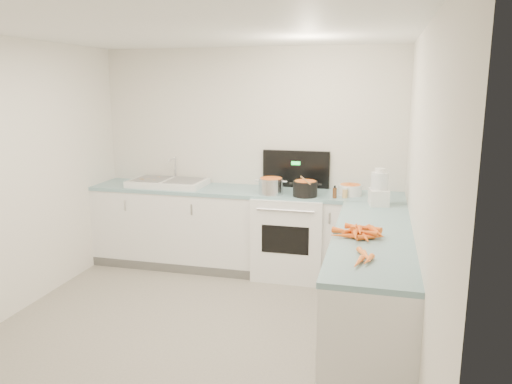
% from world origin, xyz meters
% --- Properties ---
extents(floor, '(3.50, 4.00, 0.00)m').
position_xyz_m(floor, '(0.00, 0.00, 0.00)').
color(floor, gray).
rests_on(floor, ground).
extents(ceiling, '(3.50, 4.00, 0.00)m').
position_xyz_m(ceiling, '(0.00, 0.00, 2.50)').
color(ceiling, silver).
rests_on(ceiling, ground).
extents(wall_back, '(3.50, 0.00, 2.50)m').
position_xyz_m(wall_back, '(0.00, 2.00, 1.25)').
color(wall_back, silver).
rests_on(wall_back, ground).
extents(wall_right, '(0.00, 4.00, 2.50)m').
position_xyz_m(wall_right, '(1.75, 0.00, 1.25)').
color(wall_right, silver).
rests_on(wall_right, ground).
extents(counter_back, '(3.50, 0.62, 0.94)m').
position_xyz_m(counter_back, '(0.00, 1.70, 0.47)').
color(counter_back, white).
rests_on(counter_back, ground).
extents(counter_right, '(0.62, 2.20, 0.94)m').
position_xyz_m(counter_right, '(1.45, 0.30, 0.47)').
color(counter_right, white).
rests_on(counter_right, ground).
extents(stove, '(0.76, 0.65, 1.36)m').
position_xyz_m(stove, '(0.55, 1.69, 0.47)').
color(stove, white).
rests_on(stove, ground).
extents(sink, '(0.86, 0.52, 0.31)m').
position_xyz_m(sink, '(-0.90, 1.70, 0.98)').
color(sink, white).
rests_on(sink, counter_back).
extents(steel_pot, '(0.31, 0.31, 0.19)m').
position_xyz_m(steel_pot, '(0.36, 1.54, 1.02)').
color(steel_pot, silver).
rests_on(steel_pot, stove).
extents(black_pot, '(0.32, 0.32, 0.18)m').
position_xyz_m(black_pot, '(0.73, 1.52, 1.01)').
color(black_pot, black).
rests_on(black_pot, stove).
extents(wooden_spoon, '(0.17, 0.40, 0.02)m').
position_xyz_m(wooden_spoon, '(0.73, 1.52, 1.11)').
color(wooden_spoon, '#AD7A47').
rests_on(wooden_spoon, black_pot).
extents(mixing_bowl, '(0.28, 0.28, 0.11)m').
position_xyz_m(mixing_bowl, '(1.18, 1.69, 1.00)').
color(mixing_bowl, white).
rests_on(mixing_bowl, counter_back).
extents(extract_bottle, '(0.04, 0.04, 0.11)m').
position_xyz_m(extract_bottle, '(1.03, 1.51, 0.99)').
color(extract_bottle, '#593319').
rests_on(extract_bottle, counter_back).
extents(spice_jar, '(0.05, 0.05, 0.09)m').
position_xyz_m(spice_jar, '(1.14, 1.55, 0.99)').
color(spice_jar, '#E5B266').
rests_on(spice_jar, counter_back).
extents(food_processor, '(0.21, 0.24, 0.36)m').
position_xyz_m(food_processor, '(1.48, 1.30, 1.09)').
color(food_processor, white).
rests_on(food_processor, counter_right).
extents(carrot_pile, '(0.41, 0.44, 0.09)m').
position_xyz_m(carrot_pile, '(1.35, 0.20, 0.98)').
color(carrot_pile, orange).
rests_on(carrot_pile, counter_right).
extents(peeled_carrots, '(0.14, 0.37, 0.04)m').
position_xyz_m(peeled_carrots, '(1.40, -0.35, 0.96)').
color(peeled_carrots, orange).
rests_on(peeled_carrots, counter_right).
extents(peelings, '(0.26, 0.27, 0.01)m').
position_xyz_m(peelings, '(-1.09, 1.70, 1.02)').
color(peelings, tan).
rests_on(peelings, sink).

